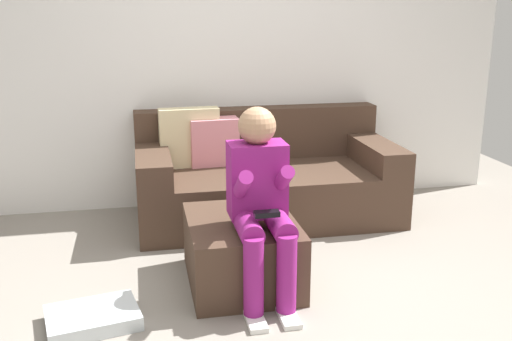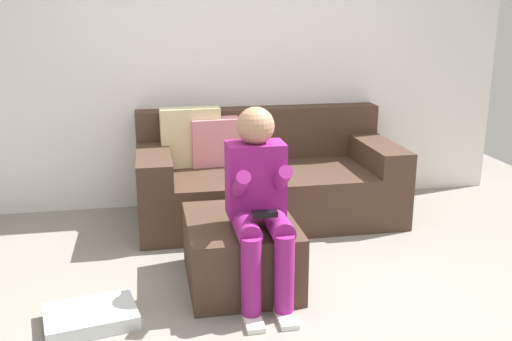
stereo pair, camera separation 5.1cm
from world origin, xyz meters
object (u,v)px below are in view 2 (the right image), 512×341
at_px(person_seated, 259,197).
at_px(storage_bin, 91,317).
at_px(couch_sectional, 264,178).
at_px(ottoman, 240,251).

relative_size(person_seated, storage_bin, 2.32).
distance_m(person_seated, storage_bin, 1.14).
distance_m(couch_sectional, storage_bin, 1.99).
relative_size(couch_sectional, ottoman, 2.55).
relative_size(ottoman, storage_bin, 1.66).
height_order(couch_sectional, person_seated, person_seated).
relative_size(couch_sectional, storage_bin, 4.24).
xyz_separation_m(ottoman, storage_bin, (-0.89, -0.34, -0.17)).
height_order(couch_sectional, ottoman, couch_sectional).
bearing_deg(ottoman, person_seated, -69.59).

